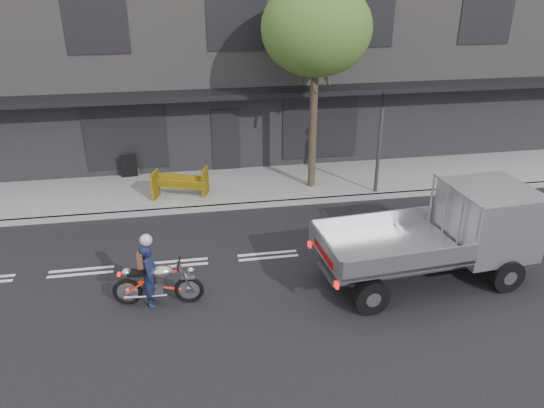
{
  "coord_description": "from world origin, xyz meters",
  "views": [
    {
      "loc": [
        -1.97,
        -12.12,
        7.18
      ],
      "look_at": [
        0.2,
        0.5,
        1.28
      ],
      "focal_mm": 35.0,
      "sensor_mm": 36.0,
      "label": 1
    }
  ],
  "objects_px": {
    "rider": "(150,275)",
    "flatbed_ute": "(470,225)",
    "sandwich_board": "(129,166)",
    "street_tree": "(316,29)",
    "traffic_light_pole": "(379,148)",
    "motorcycle": "(158,282)",
    "construction_barrier": "(181,186)"
  },
  "relations": [
    {
      "from": "motorcycle",
      "to": "flatbed_ute",
      "type": "distance_m",
      "value": 7.54
    },
    {
      "from": "traffic_light_pole",
      "to": "flatbed_ute",
      "type": "relative_size",
      "value": 0.66
    },
    {
      "from": "traffic_light_pole",
      "to": "sandwich_board",
      "type": "distance_m",
      "value": 8.66
    },
    {
      "from": "street_tree",
      "to": "construction_barrier",
      "type": "relative_size",
      "value": 3.93
    },
    {
      "from": "street_tree",
      "to": "sandwich_board",
      "type": "distance_m",
      "value": 7.95
    },
    {
      "from": "flatbed_ute",
      "to": "sandwich_board",
      "type": "bearing_deg",
      "value": 133.74
    },
    {
      "from": "traffic_light_pole",
      "to": "sandwich_board",
      "type": "bearing_deg",
      "value": 162.04
    },
    {
      "from": "traffic_light_pole",
      "to": "construction_barrier",
      "type": "height_order",
      "value": "traffic_light_pole"
    },
    {
      "from": "sandwich_board",
      "to": "construction_barrier",
      "type": "bearing_deg",
      "value": -56.98
    },
    {
      "from": "street_tree",
      "to": "flatbed_ute",
      "type": "height_order",
      "value": "street_tree"
    },
    {
      "from": "construction_barrier",
      "to": "sandwich_board",
      "type": "bearing_deg",
      "value": 128.46
    },
    {
      "from": "traffic_light_pole",
      "to": "street_tree",
      "type": "bearing_deg",
      "value": 156.97
    },
    {
      "from": "rider",
      "to": "flatbed_ute",
      "type": "bearing_deg",
      "value": -83.72
    },
    {
      "from": "flatbed_ute",
      "to": "construction_barrier",
      "type": "height_order",
      "value": "flatbed_ute"
    },
    {
      "from": "traffic_light_pole",
      "to": "construction_barrier",
      "type": "xyz_separation_m",
      "value": [
        -6.41,
        0.42,
        -1.02
      ]
    },
    {
      "from": "motorcycle",
      "to": "flatbed_ute",
      "type": "xyz_separation_m",
      "value": [
        7.5,
        0.0,
        0.81
      ]
    },
    {
      "from": "street_tree",
      "to": "motorcycle",
      "type": "distance_m",
      "value": 9.05
    },
    {
      "from": "rider",
      "to": "flatbed_ute",
      "type": "height_order",
      "value": "flatbed_ute"
    },
    {
      "from": "street_tree",
      "to": "flatbed_ute",
      "type": "relative_size",
      "value": 1.27
    },
    {
      "from": "traffic_light_pole",
      "to": "sandwich_board",
      "type": "height_order",
      "value": "traffic_light_pole"
    },
    {
      "from": "motorcycle",
      "to": "sandwich_board",
      "type": "relative_size",
      "value": 2.31
    },
    {
      "from": "motorcycle",
      "to": "construction_barrier",
      "type": "relative_size",
      "value": 1.2
    },
    {
      "from": "sandwich_board",
      "to": "street_tree",
      "type": "bearing_deg",
      "value": -21.69
    },
    {
      "from": "street_tree",
      "to": "construction_barrier",
      "type": "distance_m",
      "value": 6.42
    },
    {
      "from": "rider",
      "to": "sandwich_board",
      "type": "bearing_deg",
      "value": 13.83
    },
    {
      "from": "motorcycle",
      "to": "construction_barrier",
      "type": "bearing_deg",
      "value": 90.0
    },
    {
      "from": "street_tree",
      "to": "flatbed_ute",
      "type": "xyz_separation_m",
      "value": [
        2.5,
        -5.88,
        -3.92
      ]
    },
    {
      "from": "traffic_light_pole",
      "to": "rider",
      "type": "distance_m",
      "value": 8.79
    },
    {
      "from": "rider",
      "to": "flatbed_ute",
      "type": "xyz_separation_m",
      "value": [
        7.65,
        0.0,
        0.59
      ]
    },
    {
      "from": "street_tree",
      "to": "traffic_light_pole",
      "type": "xyz_separation_m",
      "value": [
        2.0,
        -0.85,
        -3.63
      ]
    },
    {
      "from": "traffic_light_pole",
      "to": "motorcycle",
      "type": "relative_size",
      "value": 1.69
    },
    {
      "from": "rider",
      "to": "sandwich_board",
      "type": "relative_size",
      "value": 1.71
    }
  ]
}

